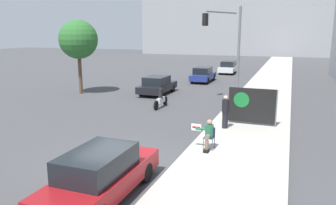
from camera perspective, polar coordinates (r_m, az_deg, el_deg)
ground_plane at (r=12.37m, az=-8.35°, el=-10.75°), size 160.00×160.00×0.00m
sidewalk_curb at (r=25.44m, az=16.22°, el=0.87°), size 3.94×90.00×0.14m
seated_protester at (r=13.34m, az=7.04°, el=-5.38°), size 0.94×0.77×1.22m
jogger_on_sidewalk at (r=16.37m, az=9.95°, el=-1.58°), size 0.34×0.34×1.64m
protest_banner at (r=17.23m, az=14.31°, el=-0.52°), size 2.47×0.06×1.90m
traffic_light_pole at (r=21.99m, az=10.06°, el=10.70°), size 2.85×2.62×6.26m
parked_car_curbside at (r=9.89m, az=-11.66°, el=-12.18°), size 1.73×4.56×1.50m
car_on_road_nearest at (r=26.10m, az=-1.89°, el=3.05°), size 1.83×4.35×1.43m
car_on_road_midblock at (r=32.88m, az=6.11°, el=4.86°), size 1.73×4.22×1.47m
car_on_road_distant at (r=40.52m, az=10.51°, el=6.07°), size 1.78×4.57×1.49m
motorcycle_on_road at (r=21.32m, az=-1.28°, el=0.58°), size 0.28×2.21×1.28m
street_tree_near_curb at (r=26.91m, az=-15.35°, el=10.50°), size 3.02×3.02×5.80m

